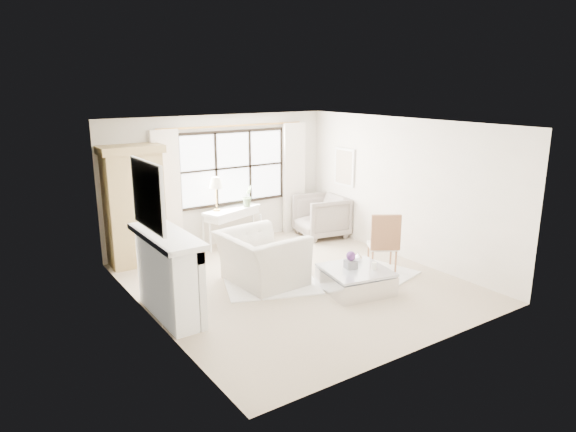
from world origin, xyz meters
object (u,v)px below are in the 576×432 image
(console_table, at_px, (233,227))
(coffee_table, at_px, (356,280))
(armoire, at_px, (134,205))
(club_armchair, at_px, (261,258))

(console_table, bearing_deg, coffee_table, -100.11)
(armoire, relative_size, console_table, 1.63)
(club_armchair, relative_size, coffee_table, 1.16)
(armoire, xyz_separation_m, club_armchair, (1.44, -2.15, -0.70))
(console_table, xyz_separation_m, coffee_table, (0.52, -3.29, -0.22))
(club_armchair, bearing_deg, console_table, -18.26)
(armoire, xyz_separation_m, coffee_table, (2.54, -3.31, -0.96))
(armoire, distance_m, club_armchair, 2.68)
(console_table, relative_size, club_armchair, 1.02)
(club_armchair, distance_m, coffee_table, 1.62)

